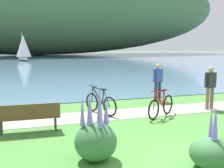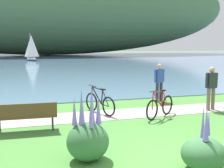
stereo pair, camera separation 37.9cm
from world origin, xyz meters
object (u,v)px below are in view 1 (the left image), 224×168
object	(u,v)px
bicycle_beside_path	(100,103)
person_at_shoreline	(158,80)
bicycle_leaning_near_bench	(161,106)
person_on_the_grass	(210,85)
park_bench_near_camera	(28,115)
sailboat_nearest_to_shore	(23,48)

from	to	relation	value
bicycle_beside_path	person_at_shoreline	world-z (taller)	person_at_shoreline
bicycle_leaning_near_bench	person_at_shoreline	bearing A→B (deg)	64.92
bicycle_leaning_near_bench	bicycle_beside_path	bearing A→B (deg)	149.71
person_at_shoreline	person_on_the_grass	size ratio (longest dim) A/B	1.00
park_bench_near_camera	bicycle_beside_path	world-z (taller)	bicycle_beside_path
park_bench_near_camera	sailboat_nearest_to_shore	bearing A→B (deg)	89.52
park_bench_near_camera	person_on_the_grass	size ratio (longest dim) A/B	1.06
bicycle_beside_path	sailboat_nearest_to_shore	bearing A→B (deg)	93.61
park_bench_near_camera	person_on_the_grass	xyz separation A→B (m)	(6.93, 0.87, 0.46)
park_bench_near_camera	sailboat_nearest_to_shore	distance (m)	37.84
park_bench_near_camera	person_at_shoreline	bearing A→B (deg)	27.25
bicycle_leaning_near_bench	person_on_the_grass	bearing A→B (deg)	10.79
person_at_shoreline	sailboat_nearest_to_shore	bearing A→B (deg)	98.79
person_at_shoreline	bicycle_beside_path	bearing A→B (deg)	-155.57
bicycle_leaning_near_bench	sailboat_nearest_to_shore	size ratio (longest dim) A/B	0.34
bicycle_beside_path	sailboat_nearest_to_shore	world-z (taller)	sailboat_nearest_to_shore
person_at_shoreline	person_on_the_grass	distance (m)	2.41
park_bench_near_camera	sailboat_nearest_to_shore	xyz separation A→B (m)	(0.31, 37.80, 1.61)
person_at_shoreline	bicycle_leaning_near_bench	bearing A→B (deg)	-115.08
bicycle_beside_path	person_at_shoreline	distance (m)	3.46
person_on_the_grass	park_bench_near_camera	bearing A→B (deg)	-172.87
bicycle_leaning_near_bench	park_bench_near_camera	bearing A→B (deg)	-174.84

